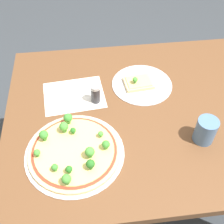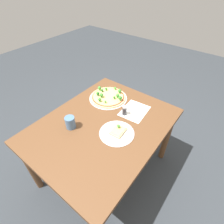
{
  "view_description": "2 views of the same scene",
  "coord_description": "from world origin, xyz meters",
  "px_view_note": "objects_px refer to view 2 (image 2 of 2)",
  "views": [
    {
      "loc": [
        0.25,
        0.79,
        1.59
      ],
      "look_at": [
        0.15,
        0.02,
        0.73
      ],
      "focal_mm": 45.0,
      "sensor_mm": 36.0,
      "label": 1
    },
    {
      "loc": [
        -0.77,
        -0.69,
        1.75
      ],
      "look_at": [
        0.15,
        0.02,
        0.73
      ],
      "focal_mm": 28.0,
      "sensor_mm": 36.0,
      "label": 2
    }
  ],
  "objects_px": {
    "condiment_shaker": "(124,110)",
    "dining_table": "(103,131)",
    "pizza_tray_whole": "(108,97)",
    "pizza_tray_slice": "(117,132)",
    "drinking_cup": "(70,122)"
  },
  "relations": [
    {
      "from": "dining_table",
      "to": "pizza_tray_whole",
      "type": "bearing_deg",
      "value": 31.26
    },
    {
      "from": "pizza_tray_whole",
      "to": "dining_table",
      "type": "bearing_deg",
      "value": -148.74
    },
    {
      "from": "condiment_shaker",
      "to": "drinking_cup",
      "type": "bearing_deg",
      "value": 147.22
    },
    {
      "from": "pizza_tray_whole",
      "to": "drinking_cup",
      "type": "relative_size",
      "value": 3.54
    },
    {
      "from": "drinking_cup",
      "to": "condiment_shaker",
      "type": "relative_size",
      "value": 1.17
    },
    {
      "from": "pizza_tray_whole",
      "to": "condiment_shaker",
      "type": "distance_m",
      "value": 0.28
    },
    {
      "from": "dining_table",
      "to": "pizza_tray_slice",
      "type": "xyz_separation_m",
      "value": [
        0.0,
        -0.15,
        0.09
      ]
    },
    {
      "from": "drinking_cup",
      "to": "pizza_tray_slice",
      "type": "bearing_deg",
      "value": -61.46
    },
    {
      "from": "condiment_shaker",
      "to": "dining_table",
      "type": "bearing_deg",
      "value": 161.46
    },
    {
      "from": "dining_table",
      "to": "condiment_shaker",
      "type": "relative_size",
      "value": 13.32
    },
    {
      "from": "pizza_tray_whole",
      "to": "drinking_cup",
      "type": "bearing_deg",
      "value": -179.12
    },
    {
      "from": "dining_table",
      "to": "drinking_cup",
      "type": "bearing_deg",
      "value": 134.89
    },
    {
      "from": "pizza_tray_whole",
      "to": "pizza_tray_slice",
      "type": "xyz_separation_m",
      "value": [
        -0.31,
        -0.34,
        -0.01
      ]
    },
    {
      "from": "pizza_tray_whole",
      "to": "condiment_shaker",
      "type": "xyz_separation_m",
      "value": [
        -0.1,
        -0.26,
        0.03
      ]
    },
    {
      "from": "dining_table",
      "to": "drinking_cup",
      "type": "relative_size",
      "value": 11.42
    }
  ]
}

